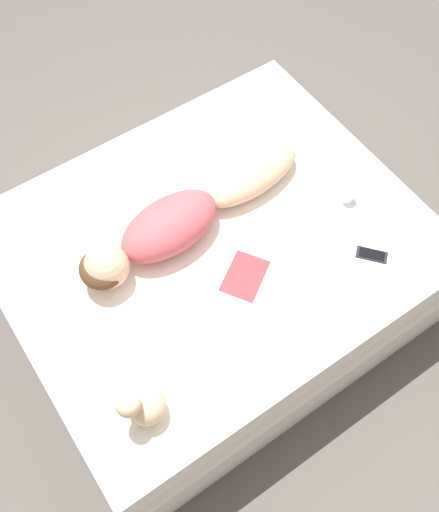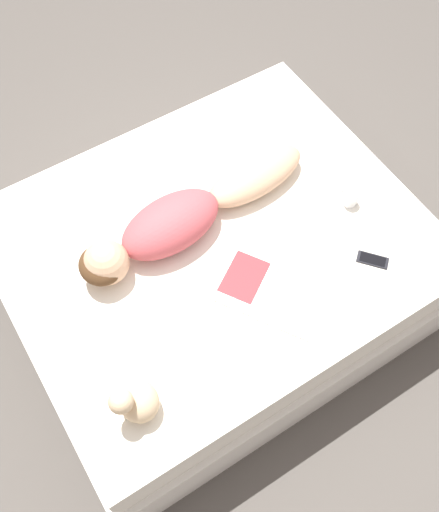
{
  "view_description": "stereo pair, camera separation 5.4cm",
  "coord_description": "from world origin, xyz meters",
  "px_view_note": "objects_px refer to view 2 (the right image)",
  "views": [
    {
      "loc": [
        -1.27,
        0.83,
        2.96
      ],
      "look_at": [
        -0.12,
        0.05,
        0.61
      ],
      "focal_mm": 42.0,
      "sensor_mm": 36.0,
      "label": 1
    },
    {
      "loc": [
        -1.29,
        0.79,
        2.96
      ],
      "look_at": [
        -0.12,
        0.05,
        0.61
      ],
      "focal_mm": 42.0,
      "sensor_mm": 36.0,
      "label": 2
    }
  ],
  "objects_px": {
    "person": "(183,217)",
    "coffee_mug": "(350,197)",
    "open_magazine": "(268,288)",
    "cell_phone": "(373,260)"
  },
  "relations": [
    {
      "from": "person",
      "to": "coffee_mug",
      "type": "xyz_separation_m",
      "value": [
        -0.3,
        -0.76,
        -0.05
      ]
    },
    {
      "from": "open_magazine",
      "to": "coffee_mug",
      "type": "distance_m",
      "value": 0.64
    },
    {
      "from": "coffee_mug",
      "to": "cell_phone",
      "type": "bearing_deg",
      "value": 160.37
    },
    {
      "from": "open_magazine",
      "to": "cell_phone",
      "type": "relative_size",
      "value": 4.07
    },
    {
      "from": "person",
      "to": "cell_phone",
      "type": "relative_size",
      "value": 8.37
    },
    {
      "from": "coffee_mug",
      "to": "open_magazine",
      "type": "bearing_deg",
      "value": 106.75
    },
    {
      "from": "open_magazine",
      "to": "coffee_mug",
      "type": "xyz_separation_m",
      "value": [
        0.18,
        -0.61,
        0.04
      ]
    },
    {
      "from": "coffee_mug",
      "to": "cell_phone",
      "type": "height_order",
      "value": "coffee_mug"
    },
    {
      "from": "person",
      "to": "cell_phone",
      "type": "height_order",
      "value": "person"
    },
    {
      "from": "open_magazine",
      "to": "coffee_mug",
      "type": "height_order",
      "value": "coffee_mug"
    }
  ]
}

